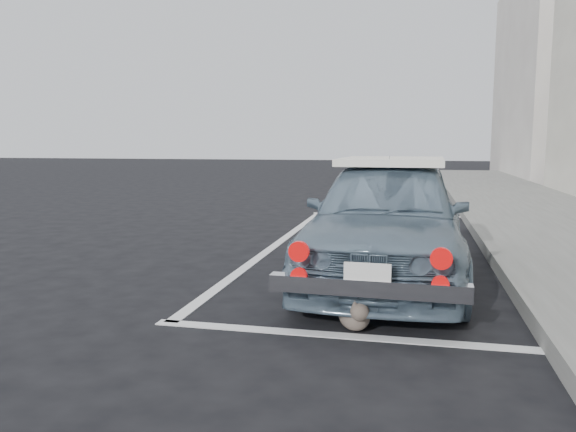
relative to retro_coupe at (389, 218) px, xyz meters
name	(u,v)px	position (x,y,z in m)	size (l,w,h in m)	color
ground	(297,312)	(-0.68, -1.29, -0.64)	(80.00, 80.00, 0.00)	black
building_far	(558,76)	(5.67, 18.71, 3.36)	(3.50, 10.00, 8.00)	beige
pline_rear	(350,336)	(-0.18, -1.79, -0.64)	(3.00, 0.12, 0.01)	silver
pline_front	(390,215)	(-0.18, 5.21, -0.64)	(3.00, 0.12, 0.01)	silver
pline_side	(277,244)	(-1.58, 1.71, -0.64)	(0.12, 7.00, 0.01)	silver
retro_coupe	(389,218)	(0.00, 0.00, 0.00)	(1.62, 3.78, 1.27)	slate
cat	(355,314)	(-0.17, -1.63, -0.52)	(0.34, 0.50, 0.28)	#746858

